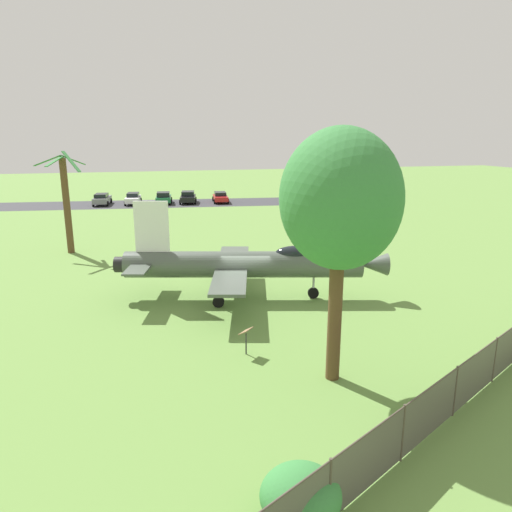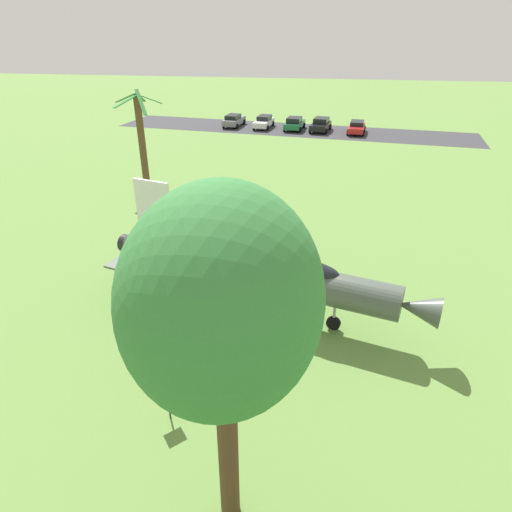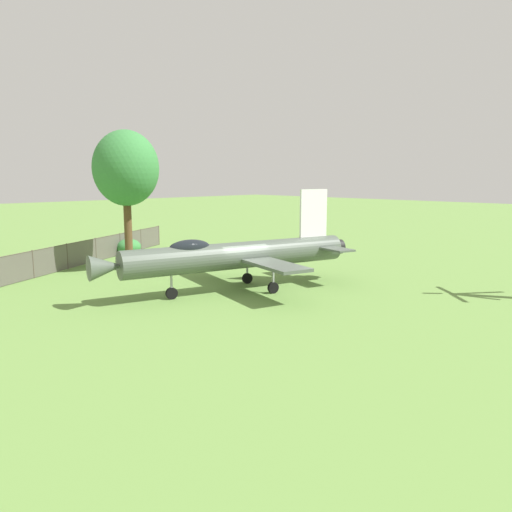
% 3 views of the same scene
% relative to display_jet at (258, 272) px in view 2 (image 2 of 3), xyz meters
% --- Properties ---
extents(ground_plane, '(200.00, 200.00, 0.00)m').
position_rel_display_jet_xyz_m(ground_plane, '(0.09, 0.33, -1.97)').
color(ground_plane, '#668E42').
extents(parking_strip, '(12.99, 44.31, 0.00)m').
position_rel_display_jet_xyz_m(parking_strip, '(39.27, 1.97, -1.97)').
color(parking_strip, '#38383D').
rests_on(parking_strip, ground_plane).
extents(display_jet, '(9.49, 14.41, 5.34)m').
position_rel_display_jet_xyz_m(display_jet, '(0.00, 0.00, 0.00)').
color(display_jet, '#4C564C').
rests_on(display_jet, ground_plane).
extents(shade_tree, '(4.48, 4.03, 8.96)m').
position_rel_display_jet_xyz_m(shade_tree, '(-9.25, -0.76, 4.55)').
color(shade_tree, brown).
rests_on(shade_tree, ground_plane).
extents(palm_tree, '(3.72, 3.73, 7.59)m').
position_rel_display_jet_xyz_m(palm_tree, '(13.67, 10.59, 1.83)').
color(palm_tree, brown).
rests_on(palm_tree, ground_plane).
extents(info_plaque, '(0.70, 0.70, 1.14)m').
position_rel_display_jet_xyz_m(info_plaque, '(-6.56, 1.83, -1.12)').
color(info_plaque, '#333333').
rests_on(info_plaque, ground_plane).
extents(parked_car_red, '(4.54, 2.35, 1.37)m').
position_rel_display_jet_xyz_m(parked_car_red, '(38.46, -5.74, -1.25)').
color(parked_car_red, red).
rests_on(parked_car_red, ground_plane).
extents(parked_car_black, '(4.48, 2.69, 1.53)m').
position_rel_display_jet_xyz_m(parked_car_black, '(38.96, -1.47, -1.18)').
color(parked_car_black, black).
rests_on(parked_car_black, ground_plane).
extents(parked_car_green, '(4.35, 2.49, 1.54)m').
position_rel_display_jet_xyz_m(parked_car_green, '(39.15, 1.72, -1.18)').
color(parked_car_green, '#1E6B3D').
rests_on(parked_car_green, ground_plane).
extents(parked_car_white, '(4.53, 2.32, 1.45)m').
position_rel_display_jet_xyz_m(parked_car_white, '(39.78, 5.61, -1.21)').
color(parked_car_white, silver).
rests_on(parked_car_white, ground_plane).
extents(parked_car_gray, '(4.62, 2.39, 1.48)m').
position_rel_display_jet_xyz_m(parked_car_gray, '(40.06, 9.50, -1.20)').
color(parked_car_gray, slate).
rests_on(parked_car_gray, ground_plane).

